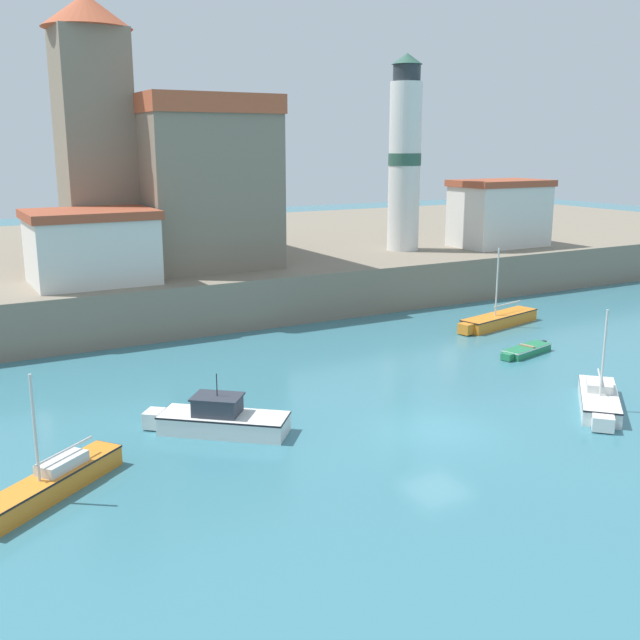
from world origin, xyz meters
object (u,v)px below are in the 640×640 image
object	(u,v)px
sailboat_orange_4	(498,320)
harbor_shed_near_wharf	(499,213)
church	(166,171)
sailboat_orange_2	(49,484)
motorboat_white_1	(219,419)
lighthouse	(405,157)
sailboat_white_0	(599,399)
harbor_shed_mid_row	(91,246)
dinghy_green_3	(526,350)

from	to	relation	value
sailboat_orange_4	harbor_shed_near_wharf	world-z (taller)	harbor_shed_near_wharf
church	harbor_shed_near_wharf	distance (m)	26.06
sailboat_orange_2	harbor_shed_near_wharf	bearing A→B (deg)	29.56
motorboat_white_1	sailboat_orange_2	world-z (taller)	sailboat_orange_2
sailboat_orange_2	church	world-z (taller)	church
harbor_shed_near_wharf	motorboat_white_1	bearing A→B (deg)	-148.59
church	lighthouse	distance (m)	17.64
sailboat_white_0	harbor_shed_near_wharf	size ratio (longest dim) A/B	0.65
sailboat_orange_2	sailboat_orange_4	bearing A→B (deg)	20.37
lighthouse	harbor_shed_mid_row	xyz separation A→B (m)	(-24.00, -2.63, -4.86)
harbor_shed_mid_row	church	bearing A→B (deg)	44.94
lighthouse	harbor_shed_mid_row	size ratio (longest dim) A/B	2.01
motorboat_white_1	harbor_shed_mid_row	bearing A→B (deg)	91.53
motorboat_white_1	harbor_shed_mid_row	size ratio (longest dim) A/B	0.73
sailboat_orange_2	harbor_shed_mid_row	distance (m)	22.36
harbor_shed_mid_row	sailboat_white_0	bearing A→B (deg)	-56.64
sailboat_orange_4	harbor_shed_mid_row	world-z (taller)	harbor_shed_mid_row
sailboat_orange_4	lighthouse	distance (m)	16.31
motorboat_white_1	sailboat_orange_2	xyz separation A→B (m)	(-6.79, -2.49, -0.10)
sailboat_white_0	harbor_shed_near_wharf	world-z (taller)	harbor_shed_near_wharf
church	dinghy_green_3	bearing A→B (deg)	-62.09
dinghy_green_3	lighthouse	xyz separation A→B (m)	(4.98, 18.62, 9.84)
dinghy_green_3	sailboat_orange_4	bearing A→B (deg)	61.06
dinghy_green_3	harbor_shed_near_wharf	distance (m)	21.91
motorboat_white_1	sailboat_white_0	bearing A→B (deg)	-19.39
motorboat_white_1	sailboat_orange_2	distance (m)	7.23
motorboat_white_1	dinghy_green_3	world-z (taller)	motorboat_white_1
motorboat_white_1	church	bearing A→B (deg)	75.80
dinghy_green_3	lighthouse	distance (m)	21.64
sailboat_white_0	church	bearing A→B (deg)	105.93
sailboat_orange_4	church	world-z (taller)	church
dinghy_green_3	sailboat_orange_4	xyz separation A→B (m)	(3.11, 5.62, 0.17)
sailboat_white_0	motorboat_white_1	distance (m)	16.07
sailboat_orange_4	church	bearing A→B (deg)	131.42
lighthouse	sailboat_orange_4	bearing A→B (deg)	-98.20
dinghy_green_3	church	bearing A→B (deg)	117.91
sailboat_orange_2	motorboat_white_1	bearing A→B (deg)	20.10
sailboat_orange_4	harbor_shed_mid_row	xyz separation A→B (m)	(-22.13, 10.37, 4.80)
harbor_shed_near_wharf	harbor_shed_mid_row	distance (m)	32.01
motorboat_white_1	church	distance (m)	27.51
sailboat_white_0	dinghy_green_3	bearing A→B (deg)	66.60
sailboat_orange_4	harbor_shed_near_wharf	distance (m)	15.81
motorboat_white_1	sailboat_orange_4	size ratio (longest dim) A/B	0.76
sailboat_orange_4	harbor_shed_mid_row	distance (m)	24.90
sailboat_white_0	harbor_shed_mid_row	size ratio (longest dim) A/B	0.68
sailboat_orange_4	church	size ratio (longest dim) A/B	0.41
sailboat_white_0	sailboat_orange_2	bearing A→B (deg)	172.60
church	sailboat_orange_4	bearing A→B (deg)	-48.58
lighthouse	harbor_shed_near_wharf	xyz separation A→B (m)	(8.00, -1.83, -4.39)
harbor_shed_mid_row	harbor_shed_near_wharf	bearing A→B (deg)	1.44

